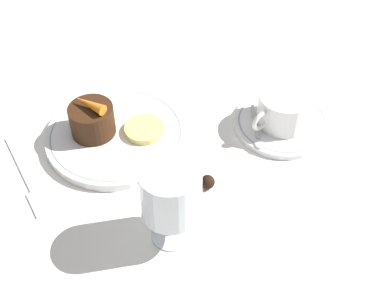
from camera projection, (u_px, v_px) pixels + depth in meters
name	position (u px, v px, depth m)	size (l,w,h in m)	color
ground_plane	(126.00, 148.00, 0.85)	(3.00, 3.00, 0.00)	white
dinner_plate	(116.00, 135.00, 0.86)	(0.23, 0.23, 0.01)	white
saucer	(282.00, 123.00, 0.88)	(0.16, 0.16, 0.01)	white
coffee_cup	(284.00, 108.00, 0.86)	(0.11, 0.09, 0.06)	white
spoon	(257.00, 131.00, 0.86)	(0.07, 0.09, 0.00)	silver
wine_glass	(171.00, 195.00, 0.67)	(0.08, 0.08, 0.13)	silver
fork	(29.00, 183.00, 0.79)	(0.04, 0.18, 0.01)	silver
dessert_cake	(92.00, 120.00, 0.84)	(0.07, 0.07, 0.05)	#381E0F
carrot_garnish	(89.00, 104.00, 0.81)	(0.03, 0.06, 0.02)	orange
pineapple_slice	(144.00, 129.00, 0.85)	(0.06, 0.06, 0.01)	#EFE075
chocolate_truffle	(208.00, 182.00, 0.78)	(0.02, 0.02, 0.02)	black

